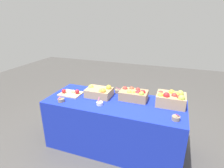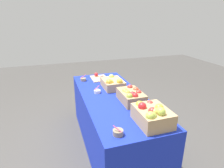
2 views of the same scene
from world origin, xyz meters
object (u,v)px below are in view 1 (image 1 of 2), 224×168
apple_crate_left (171,99)px  apple_crate_middle (134,94)px  sample_bowl_near (176,118)px  apple_crate_right (100,92)px  sample_bowl_mid (118,91)px  sample_bowl_far (61,100)px  sample_bowl_extra (100,103)px  cutting_board_back (71,93)px

apple_crate_left → apple_crate_middle: size_ratio=0.96×
sample_bowl_near → apple_crate_right: bearing=164.4°
sample_bowl_near → sample_bowl_mid: 1.00m
apple_crate_left → apple_crate_right: bearing=-176.0°
sample_bowl_mid → sample_bowl_far: 0.85m
sample_bowl_mid → sample_bowl_near: bearing=-31.4°
apple_crate_left → sample_bowl_extra: apple_crate_left is taller
apple_crate_left → apple_crate_middle: bearing=179.8°
apple_crate_middle → sample_bowl_far: 1.00m
sample_bowl_extra → cutting_board_back: bearing=163.1°
apple_crate_right → sample_bowl_far: 0.55m
apple_crate_left → sample_bowl_extra: 0.94m
sample_bowl_extra → sample_bowl_mid: bearing=77.9°
sample_bowl_extra → apple_crate_middle: bearing=39.2°
cutting_board_back → sample_bowl_extra: sample_bowl_extra is taller
apple_crate_left → sample_bowl_mid: size_ratio=3.65×
apple_crate_left → cutting_board_back: (-1.43, -0.15, -0.07)m
apple_crate_right → cutting_board_back: size_ratio=1.15×
apple_crate_middle → apple_crate_left: bearing=-0.2°
apple_crate_right → sample_bowl_far: (-0.43, -0.34, -0.05)m
apple_crate_middle → sample_bowl_near: bearing=-32.6°
sample_bowl_near → sample_bowl_extra: 0.96m
apple_crate_middle → cutting_board_back: size_ratio=1.20×
cutting_board_back → sample_bowl_mid: bearing=25.3°
apple_crate_right → sample_bowl_mid: (0.21, 0.23, -0.05)m
sample_bowl_far → sample_bowl_extra: 0.54m
sample_bowl_mid → apple_crate_left: bearing=-11.4°
apple_crate_middle → sample_bowl_far: apple_crate_middle is taller
apple_crate_left → cutting_board_back: bearing=-174.1°
apple_crate_left → apple_crate_right: 0.99m
sample_bowl_near → sample_bowl_far: (-1.49, -0.04, -0.00)m
sample_bowl_near → sample_bowl_far: size_ratio=1.01×
apple_crate_middle → apple_crate_right: 0.49m
apple_crate_left → apple_crate_right: size_ratio=1.01×
cutting_board_back → sample_bowl_extra: bearing=-16.9°
cutting_board_back → sample_bowl_far: bearing=-87.9°
apple_crate_middle → sample_bowl_extra: size_ratio=3.90×
sample_bowl_far → sample_bowl_mid: bearing=41.5°
apple_crate_left → sample_bowl_mid: (-0.78, 0.16, -0.07)m
cutting_board_back → sample_bowl_near: (1.50, -0.22, 0.00)m
apple_crate_left → cutting_board_back: apple_crate_left is taller
apple_crate_right → sample_bowl_mid: size_ratio=3.63×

